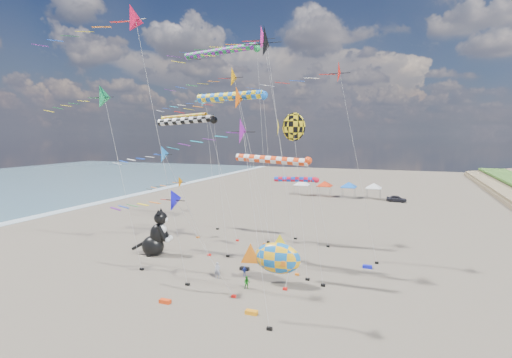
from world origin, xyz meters
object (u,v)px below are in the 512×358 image
at_px(child_green, 247,283).
at_px(parked_car, 397,199).
at_px(child_blue, 244,271).
at_px(fish_inflatable, 277,258).
at_px(cat_inflatable, 155,232).
at_px(person_adult, 217,270).

distance_m(child_green, parked_car, 52.16).
height_order(child_blue, parked_car, parked_car).
distance_m(fish_inflatable, child_blue, 4.07).
bearing_deg(child_green, fish_inflatable, 31.87).
bearing_deg(cat_inflatable, parked_car, 47.23).
xyz_separation_m(child_green, parked_car, (10.83, 51.03, 0.09)).
bearing_deg(fish_inflatable, cat_inflatable, 167.08).
height_order(person_adult, child_blue, person_adult).
relative_size(person_adult, child_green, 1.38).
bearing_deg(cat_inflatable, child_green, -37.62).
relative_size(cat_inflatable, child_green, 4.70).
xyz_separation_m(fish_inflatable, person_adult, (-5.54, -0.57, -1.65)).
bearing_deg(child_blue, child_green, -101.95).
xyz_separation_m(cat_inflatable, person_adult, (9.54, -4.03, -1.83)).
distance_m(child_blue, parked_car, 49.76).
height_order(person_adult, parked_car, person_adult).
distance_m(fish_inflatable, child_green, 3.38).
distance_m(person_adult, child_blue, 2.56).
height_order(fish_inflatable, person_adult, fish_inflatable).
bearing_deg(parked_car, child_blue, 175.14).
distance_m(fish_inflatable, parked_car, 49.93).
distance_m(cat_inflatable, parked_car, 51.55).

